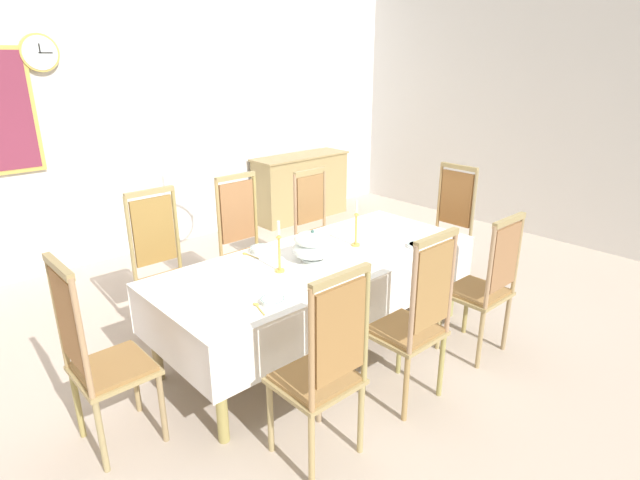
% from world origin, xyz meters
% --- Properties ---
extents(ground, '(7.75, 5.83, 0.04)m').
position_xyz_m(ground, '(0.00, 0.00, -0.02)').
color(ground, '#C1B09F').
extents(back_wall, '(7.75, 0.08, 3.36)m').
position_xyz_m(back_wall, '(0.00, 2.95, 1.68)').
color(back_wall, silver).
rests_on(back_wall, ground).
extents(right_wall, '(0.08, 5.83, 3.36)m').
position_xyz_m(right_wall, '(3.92, 0.00, 1.68)').
color(right_wall, silver).
rests_on(right_wall, ground).
extents(dining_table, '(2.57, 1.06, 0.75)m').
position_xyz_m(dining_table, '(0.00, -0.09, 0.68)').
color(dining_table, '#A1924F').
rests_on(dining_table, ground).
extents(tablecloth, '(2.59, 1.08, 0.38)m').
position_xyz_m(tablecloth, '(0.00, -0.09, 0.65)').
color(tablecloth, white).
rests_on(tablecloth, dining_table).
extents(chair_south_a, '(0.44, 0.42, 1.21)m').
position_xyz_m(chair_south_a, '(-0.83, -1.03, 0.61)').
color(chair_south_a, tan).
rests_on(chair_south_a, ground).
extents(chair_north_a, '(0.44, 0.42, 1.23)m').
position_xyz_m(chair_north_a, '(-0.83, 0.85, 0.62)').
color(chair_north_a, tan).
rests_on(chair_north_a, ground).
extents(chair_south_b, '(0.44, 0.42, 1.22)m').
position_xyz_m(chair_south_b, '(-0.04, -1.03, 0.62)').
color(chair_south_b, tan).
rests_on(chair_south_b, ground).
extents(chair_north_b, '(0.44, 0.42, 1.23)m').
position_xyz_m(chair_north_b, '(-0.04, 0.85, 0.62)').
color(chair_north_b, '#9E8A52').
rests_on(chair_north_b, ground).
extents(chair_south_c, '(0.44, 0.42, 1.14)m').
position_xyz_m(chair_south_c, '(0.83, -1.02, 0.59)').
color(chair_south_c, tan).
rests_on(chair_south_c, ground).
extents(chair_north_c, '(0.44, 0.42, 1.15)m').
position_xyz_m(chair_north_c, '(0.83, 0.85, 0.59)').
color(chair_north_c, tan).
rests_on(chair_north_c, ground).
extents(chair_head_west, '(0.42, 0.44, 1.21)m').
position_xyz_m(chair_head_west, '(-1.70, -0.09, 0.61)').
color(chair_head_west, '#9E8657').
rests_on(chair_head_west, ground).
extents(chair_head_east, '(0.42, 0.44, 1.22)m').
position_xyz_m(chair_head_east, '(1.70, -0.09, 0.61)').
color(chair_head_east, '#9C8D58').
rests_on(chair_head_east, ground).
extents(soup_tureen, '(0.31, 0.31, 0.24)m').
position_xyz_m(soup_tureen, '(-0.08, -0.09, 0.87)').
color(soup_tureen, silver).
rests_on(soup_tureen, tablecloth).
extents(candlestick_west, '(0.07, 0.07, 0.38)m').
position_xyz_m(candlestick_west, '(-0.39, -0.09, 0.91)').
color(candlestick_west, gold).
rests_on(candlestick_west, tablecloth).
extents(candlestick_east, '(0.07, 0.07, 0.38)m').
position_xyz_m(candlestick_east, '(0.39, -0.09, 0.91)').
color(candlestick_east, gold).
rests_on(candlestick_east, tablecloth).
extents(bowl_near_left, '(0.16, 0.16, 0.03)m').
position_xyz_m(bowl_near_left, '(-0.73, -0.45, 0.77)').
color(bowl_near_left, silver).
rests_on(bowl_near_left, tablecloth).
extents(bowl_near_right, '(0.17, 0.17, 0.04)m').
position_xyz_m(bowl_near_right, '(-0.26, 0.32, 0.78)').
color(bowl_near_right, silver).
rests_on(bowl_near_right, tablecloth).
extents(bowl_far_left, '(0.15, 0.15, 0.03)m').
position_xyz_m(bowl_far_left, '(0.73, -0.45, 0.77)').
color(bowl_far_left, silver).
rests_on(bowl_far_left, tablecloth).
extents(spoon_primary, '(0.06, 0.17, 0.01)m').
position_xyz_m(spoon_primary, '(-0.83, -0.42, 0.76)').
color(spoon_primary, gold).
rests_on(spoon_primary, tablecloth).
extents(spoon_secondary, '(0.05, 0.18, 0.01)m').
position_xyz_m(spoon_secondary, '(-0.38, 0.34, 0.76)').
color(spoon_secondary, gold).
rests_on(spoon_secondary, tablecloth).
extents(sideboard, '(1.44, 0.48, 0.90)m').
position_xyz_m(sideboard, '(2.12, 2.64, 0.45)').
color(sideboard, tan).
rests_on(sideboard, ground).
extents(mounted_clock, '(0.35, 0.06, 0.35)m').
position_xyz_m(mounted_clock, '(-0.93, 2.88, 2.23)').
color(mounted_clock, '#D1B251').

